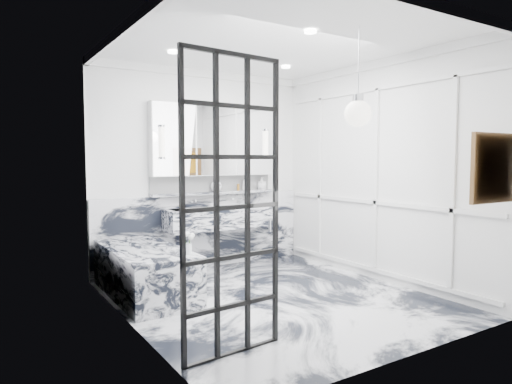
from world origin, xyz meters
TOP-DOWN VIEW (x-y plane):
  - floor at (0.00, 0.00)m, footprint 3.60×3.60m
  - ceiling at (0.00, 0.00)m, footprint 3.60×3.60m
  - wall_back at (0.00, 1.80)m, footprint 3.60×0.00m
  - wall_front at (0.00, -1.80)m, footprint 3.60×0.00m
  - wall_left at (-1.60, 0.00)m, footprint 0.00×3.60m
  - wall_right at (1.60, 0.00)m, footprint 0.00×3.60m
  - marble_clad_back at (0.00, 1.78)m, footprint 3.18×0.05m
  - marble_clad_left at (-1.59, 0.00)m, footprint 0.02×3.56m
  - panel_molding at (1.58, 0.00)m, footprint 0.03×3.40m
  - soap_bottle_a at (0.65, 1.71)m, footprint 0.08×0.08m
  - soap_bottle_b at (0.95, 1.71)m, footprint 0.10×0.11m
  - soap_bottle_c at (0.94, 1.71)m, footprint 0.15×0.15m
  - face_pot at (0.16, 1.71)m, footprint 0.16×0.16m
  - amber_bottle at (0.53, 1.71)m, footprint 0.04×0.04m
  - flower_vase at (-0.91, 0.29)m, footprint 0.08×0.08m
  - crittall_door at (-1.10, -1.01)m, footprint 0.88×0.12m
  - artwork at (1.20, -1.76)m, footprint 0.54×0.05m
  - pendant_light at (0.16, -1.09)m, footprint 0.24×0.24m
  - trough_sink at (0.15, 1.55)m, footprint 1.60×0.45m
  - ledge at (0.15, 1.72)m, footprint 1.90×0.14m
  - subway_tile at (0.15, 1.78)m, footprint 1.90×0.03m
  - mirror_cabinet at (0.15, 1.73)m, footprint 1.90×0.16m
  - sconce_left at (-0.67, 1.63)m, footprint 0.07×0.07m
  - sconce_right at (0.97, 1.63)m, footprint 0.07×0.07m
  - bathtub at (-1.18, 0.90)m, footprint 0.75×1.65m

SIDE VIEW (x-z plane):
  - floor at x=0.00m, z-range 0.00..0.00m
  - bathtub at x=-1.18m, z-range 0.00..0.55m
  - marble_clad_back at x=0.00m, z-range 0.00..1.05m
  - flower_vase at x=-0.91m, z-range 0.55..0.67m
  - trough_sink at x=0.15m, z-range 0.58..0.88m
  - ledge at x=0.15m, z-range 1.05..1.09m
  - amber_bottle at x=0.53m, z-range 1.09..1.19m
  - face_pot at x=0.16m, z-range 1.08..1.25m
  - soap_bottle_c at x=0.94m, z-range 1.09..1.25m
  - crittall_door at x=-1.10m, z-range 0.00..2.36m
  - soap_bottle_b at x=0.95m, z-range 1.09..1.28m
  - soap_bottle_a at x=0.65m, z-range 1.09..1.29m
  - subway_tile at x=0.15m, z-range 1.09..1.32m
  - panel_molding at x=1.58m, z-range 0.15..2.45m
  - marble_clad_left at x=-1.59m, z-range 0.00..2.68m
  - wall_back at x=0.00m, z-range -0.40..3.20m
  - wall_front at x=0.00m, z-range -0.40..3.20m
  - wall_left at x=-1.60m, z-range -0.40..3.20m
  - wall_right at x=1.60m, z-range -0.40..3.20m
  - artwork at x=1.20m, z-range 1.21..1.74m
  - sconce_left at x=-0.67m, z-range 1.58..1.98m
  - sconce_right at x=0.97m, z-range 1.58..1.98m
  - mirror_cabinet at x=0.15m, z-range 1.32..2.32m
  - pendant_light at x=0.16m, z-range 1.85..2.09m
  - ceiling at x=0.00m, z-range 2.80..2.80m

